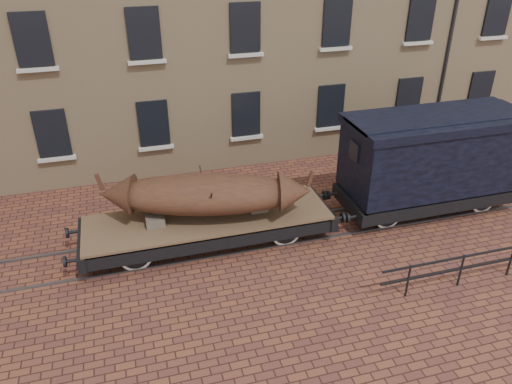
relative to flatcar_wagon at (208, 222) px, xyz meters
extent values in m
plane|color=#4E2923|center=(1.52, 0.00, -0.77)|extent=(90.00, 90.00, 0.00)
cube|color=black|center=(-4.48, 4.96, 1.43)|extent=(1.10, 0.12, 1.70)
cube|color=beige|center=(-4.48, 4.90, 0.48)|extent=(1.30, 0.18, 0.12)
cube|color=black|center=(-0.98, 4.96, 1.43)|extent=(1.10, 0.12, 1.70)
cube|color=beige|center=(-0.98, 4.90, 0.48)|extent=(1.30, 0.18, 0.12)
cube|color=black|center=(2.52, 4.96, 1.43)|extent=(1.10, 0.12, 1.70)
cube|color=beige|center=(2.52, 4.90, 0.48)|extent=(1.30, 0.18, 0.12)
cube|color=black|center=(6.02, 4.96, 1.43)|extent=(1.10, 0.12, 1.70)
cube|color=beige|center=(6.02, 4.90, 0.48)|extent=(1.30, 0.18, 0.12)
cube|color=black|center=(9.52, 4.96, 1.43)|extent=(1.10, 0.12, 1.70)
cube|color=beige|center=(9.52, 4.90, 0.48)|extent=(1.30, 0.18, 0.12)
cube|color=black|center=(13.02, 4.96, 1.43)|extent=(1.10, 0.12, 1.70)
cube|color=beige|center=(13.02, 4.90, 0.48)|extent=(1.30, 0.18, 0.12)
cube|color=black|center=(-4.48, 4.96, 4.63)|extent=(1.10, 0.12, 1.70)
cube|color=beige|center=(-4.48, 4.90, 3.68)|extent=(1.30, 0.18, 0.12)
cube|color=black|center=(-0.98, 4.96, 4.63)|extent=(1.10, 0.12, 1.70)
cube|color=beige|center=(-0.98, 4.90, 3.68)|extent=(1.30, 0.18, 0.12)
cube|color=black|center=(2.52, 4.96, 4.63)|extent=(1.10, 0.12, 1.70)
cube|color=beige|center=(2.52, 4.90, 3.68)|extent=(1.30, 0.18, 0.12)
cube|color=black|center=(6.02, 4.96, 4.63)|extent=(1.10, 0.12, 1.70)
cube|color=beige|center=(6.02, 4.90, 3.68)|extent=(1.30, 0.18, 0.12)
cube|color=black|center=(9.52, 4.96, 4.63)|extent=(1.10, 0.12, 1.70)
cube|color=beige|center=(9.52, 4.90, 3.68)|extent=(1.30, 0.18, 0.12)
cube|color=black|center=(13.02, 4.96, 4.63)|extent=(1.10, 0.12, 1.70)
cube|color=beige|center=(13.02, 4.90, 3.68)|extent=(1.30, 0.18, 0.12)
cube|color=#59595E|center=(1.52, -0.72, -0.74)|extent=(30.00, 0.08, 0.06)
cube|color=#59595E|center=(1.52, 0.72, -0.74)|extent=(30.00, 0.08, 0.06)
cylinder|color=black|center=(4.52, -3.80, -0.27)|extent=(0.06, 0.06, 1.00)
cylinder|color=black|center=(6.12, -3.80, -0.27)|extent=(0.06, 0.06, 1.00)
cylinder|color=black|center=(7.72, -3.80, -0.27)|extent=(0.06, 0.06, 1.00)
cube|color=brown|center=(0.00, 0.00, 0.14)|extent=(7.27, 2.13, 0.12)
cube|color=black|center=(0.00, -0.99, -0.09)|extent=(7.27, 0.16, 0.44)
cube|color=black|center=(0.00, 0.99, -0.09)|extent=(7.27, 0.16, 0.44)
cube|color=black|center=(-3.63, 0.00, -0.09)|extent=(0.21, 2.23, 0.44)
cylinder|color=black|center=(-3.91, -0.73, -0.09)|extent=(0.34, 0.10, 0.10)
cylinder|color=black|center=(-4.07, -0.73, -0.09)|extent=(0.08, 0.31, 0.31)
cylinder|color=black|center=(-3.91, 0.73, -0.09)|extent=(0.34, 0.10, 0.10)
cylinder|color=black|center=(-4.07, 0.73, -0.09)|extent=(0.08, 0.31, 0.31)
cube|color=black|center=(3.63, 0.00, -0.09)|extent=(0.21, 2.23, 0.44)
cylinder|color=black|center=(3.91, -0.73, -0.09)|extent=(0.34, 0.10, 0.10)
cylinder|color=black|center=(4.07, -0.73, -0.09)|extent=(0.08, 0.31, 0.31)
cylinder|color=black|center=(3.91, 0.73, -0.09)|extent=(0.34, 0.10, 0.10)
cylinder|color=black|center=(4.07, 0.73, -0.09)|extent=(0.08, 0.31, 0.31)
cylinder|color=black|center=(-2.23, 0.00, -0.31)|extent=(0.10, 1.84, 0.10)
cylinder|color=silver|center=(-2.23, -0.72, -0.31)|extent=(0.93, 0.07, 0.93)
cylinder|color=black|center=(-2.23, -0.72, -0.31)|extent=(0.76, 0.10, 0.76)
cube|color=black|center=(-2.23, -0.84, -0.08)|extent=(0.87, 0.08, 0.10)
cylinder|color=silver|center=(-2.23, 0.72, -0.31)|extent=(0.93, 0.07, 0.93)
cylinder|color=black|center=(-2.23, 0.72, -0.31)|extent=(0.76, 0.10, 0.76)
cube|color=black|center=(-2.23, 0.84, -0.08)|extent=(0.87, 0.08, 0.10)
cylinder|color=black|center=(2.23, 0.00, -0.31)|extent=(0.10, 1.84, 0.10)
cylinder|color=silver|center=(2.23, -0.72, -0.31)|extent=(0.93, 0.07, 0.93)
cylinder|color=black|center=(2.23, -0.72, -0.31)|extent=(0.76, 0.10, 0.76)
cube|color=black|center=(2.23, -0.84, -0.08)|extent=(0.87, 0.08, 0.10)
cylinder|color=silver|center=(2.23, 0.72, -0.31)|extent=(0.93, 0.07, 0.93)
cylinder|color=black|center=(2.23, 0.72, -0.31)|extent=(0.76, 0.10, 0.76)
cube|color=black|center=(2.23, 0.84, -0.08)|extent=(0.87, 0.08, 0.10)
cube|color=black|center=(0.00, 0.00, -0.24)|extent=(3.88, 0.06, 0.06)
cube|color=#635A4D|center=(-1.55, 0.00, 0.33)|extent=(0.53, 0.48, 0.27)
cube|color=#635A4D|center=(1.55, 0.00, 0.33)|extent=(0.53, 0.48, 0.27)
ellipsoid|color=#4D2B1A|center=(-0.01, 0.00, 0.97)|extent=(5.71, 2.97, 1.09)
cone|color=#4D2B1A|center=(-2.52, 0.63, 1.02)|extent=(1.16, 1.23, 1.04)
cube|color=#4D2B1A|center=(-2.93, 0.73, 1.43)|extent=(0.24, 0.16, 0.52)
cone|color=#4D2B1A|center=(2.50, -0.63, 1.02)|extent=(1.16, 1.23, 1.04)
cube|color=#4D2B1A|center=(2.91, -0.73, 1.43)|extent=(0.24, 0.16, 0.52)
cylinder|color=#2E2017|center=(-0.01, -0.44, 0.84)|extent=(0.05, 0.93, 1.32)
cylinder|color=#2E2017|center=(-0.01, 0.44, 0.84)|extent=(0.05, 0.93, 1.32)
cube|color=black|center=(7.46, -1.04, -0.11)|extent=(5.65, 0.15, 0.42)
cube|color=black|center=(7.46, 1.04, -0.11)|extent=(5.65, 0.15, 0.42)
cube|color=black|center=(4.63, 0.00, -0.11)|extent=(0.21, 2.26, 0.42)
cylinder|color=black|center=(4.21, -0.75, -0.11)|extent=(0.08, 0.30, 0.30)
cylinder|color=black|center=(4.21, 0.75, -0.11)|extent=(0.08, 0.30, 0.30)
cube|color=black|center=(10.29, 0.00, -0.11)|extent=(0.21, 2.26, 0.42)
cylinder|color=black|center=(10.71, 0.75, -0.11)|extent=(0.08, 0.30, 0.30)
cylinder|color=black|center=(5.67, 0.00, -0.32)|extent=(0.09, 1.79, 0.09)
cylinder|color=silver|center=(5.67, -0.72, -0.32)|extent=(0.90, 0.07, 0.90)
cylinder|color=black|center=(5.67, -0.72, -0.32)|extent=(0.74, 0.09, 0.74)
cylinder|color=silver|center=(5.67, 0.72, -0.32)|extent=(0.90, 0.07, 0.90)
cylinder|color=black|center=(5.67, 0.72, -0.32)|extent=(0.74, 0.09, 0.74)
cylinder|color=black|center=(9.25, 0.00, -0.32)|extent=(0.09, 1.79, 0.09)
cylinder|color=silver|center=(9.25, -0.72, -0.32)|extent=(0.90, 0.07, 0.90)
cylinder|color=black|center=(9.25, -0.72, -0.32)|extent=(0.74, 0.09, 0.74)
cylinder|color=silver|center=(9.25, 0.72, -0.32)|extent=(0.90, 0.07, 0.90)
cylinder|color=black|center=(9.25, 0.72, -0.32)|extent=(0.74, 0.09, 0.74)
cube|color=black|center=(7.46, 0.00, 1.25)|extent=(5.65, 2.26, 2.17)
cube|color=black|center=(7.46, 0.00, 2.47)|extent=(5.82, 2.40, 0.26)
cube|color=black|center=(7.46, 0.00, 2.57)|extent=(5.82, 1.60, 0.11)
cube|color=black|center=(4.61, 0.00, 1.77)|extent=(0.08, 0.57, 0.57)
cube|color=black|center=(10.31, 0.00, 1.77)|extent=(0.08, 0.57, 0.57)
camera|label=1|loc=(-2.12, -12.54, 8.04)|focal=35.00mm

